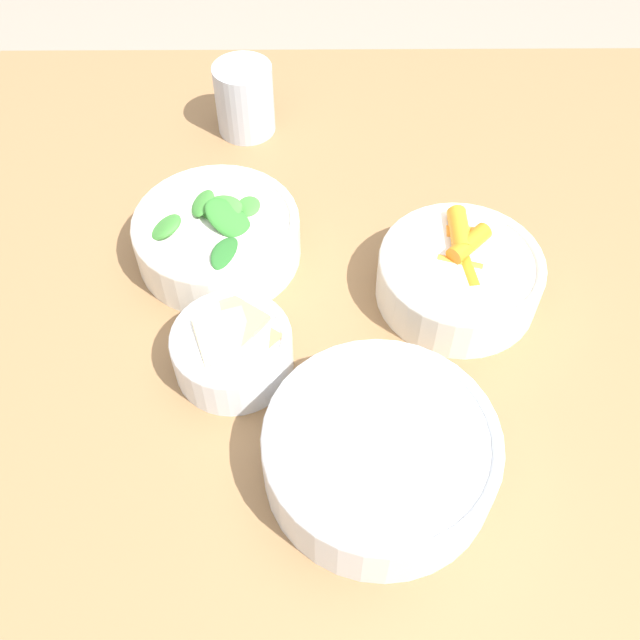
{
  "coord_description": "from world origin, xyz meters",
  "views": [
    {
      "loc": [
        0.39,
        -0.04,
        1.31
      ],
      "look_at": [
        -0.02,
        -0.04,
        0.78
      ],
      "focal_mm": 40.0,
      "sensor_mm": 36.0,
      "label": 1
    }
  ],
  "objects_px": {
    "bowl_greens": "(217,235)",
    "bowl_beans_hotdog": "(380,454)",
    "cup": "(245,99)",
    "bowl_carrots": "(459,274)",
    "bowl_cookies": "(233,348)"
  },
  "relations": [
    {
      "from": "bowl_greens",
      "to": "bowl_beans_hotdog",
      "type": "bearing_deg",
      "value": 31.46
    },
    {
      "from": "bowl_greens",
      "to": "bowl_beans_hotdog",
      "type": "relative_size",
      "value": 0.89
    },
    {
      "from": "bowl_greens",
      "to": "bowl_beans_hotdog",
      "type": "distance_m",
      "value": 0.3
    },
    {
      "from": "bowl_carrots",
      "to": "bowl_beans_hotdog",
      "type": "xyz_separation_m",
      "value": [
        0.2,
        -0.09,
        -0.0
      ]
    },
    {
      "from": "bowl_carrots",
      "to": "bowl_beans_hotdog",
      "type": "height_order",
      "value": "bowl_carrots"
    },
    {
      "from": "bowl_beans_hotdog",
      "to": "cup",
      "type": "xyz_separation_m",
      "value": [
        -0.47,
        -0.14,
        0.02
      ]
    },
    {
      "from": "bowl_beans_hotdog",
      "to": "bowl_cookies",
      "type": "distance_m",
      "value": 0.17
    },
    {
      "from": "bowl_greens",
      "to": "bowl_cookies",
      "type": "bearing_deg",
      "value": 10.09
    },
    {
      "from": "bowl_carrots",
      "to": "bowl_greens",
      "type": "bearing_deg",
      "value": -103.08
    },
    {
      "from": "bowl_beans_hotdog",
      "to": "cup",
      "type": "height_order",
      "value": "cup"
    },
    {
      "from": "bowl_greens",
      "to": "cup",
      "type": "xyz_separation_m",
      "value": [
        -0.22,
        0.02,
        0.01
      ]
    },
    {
      "from": "cup",
      "to": "bowl_carrots",
      "type": "bearing_deg",
      "value": 39.87
    },
    {
      "from": "bowl_carrots",
      "to": "bowl_greens",
      "type": "relative_size",
      "value": 0.94
    },
    {
      "from": "bowl_carrots",
      "to": "bowl_cookies",
      "type": "xyz_separation_m",
      "value": [
        0.09,
        -0.22,
        -0.0
      ]
    },
    {
      "from": "bowl_greens",
      "to": "cup",
      "type": "bearing_deg",
      "value": 175.45
    }
  ]
}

